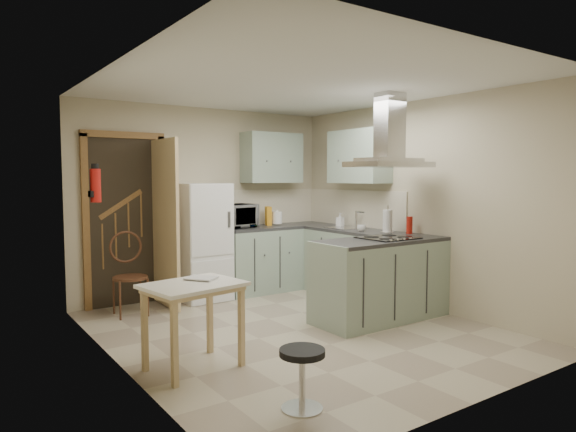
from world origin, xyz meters
TOP-DOWN VIEW (x-y plane):
  - floor at (0.00, 0.00)m, footprint 4.20×4.20m
  - ceiling at (0.00, 0.00)m, footprint 4.20×4.20m
  - back_wall at (0.00, 2.10)m, footprint 3.60×0.00m
  - left_wall at (-1.80, 0.00)m, footprint 0.00×4.20m
  - right_wall at (1.80, 0.00)m, footprint 0.00×4.20m
  - doorway at (-1.10, 2.07)m, footprint 1.10×0.12m
  - fridge at (-0.20, 1.80)m, footprint 0.60×0.60m
  - counter_back at (0.66, 1.80)m, footprint 1.08×0.60m
  - counter_right at (1.50, 1.12)m, footprint 0.60×1.95m
  - splashback at (0.96, 2.09)m, footprint 1.68×0.02m
  - wall_cabinet_back at (0.95, 1.93)m, footprint 0.85×0.35m
  - wall_cabinet_right at (1.62, 0.85)m, footprint 0.35×0.90m
  - peninsula at (1.02, -0.18)m, footprint 1.55×0.65m
  - hob at (1.12, -0.18)m, footprint 0.58×0.50m
  - extractor_hood at (1.12, -0.18)m, footprint 0.90×0.55m
  - sink at (1.50, 0.95)m, footprint 0.45×0.40m
  - fire_extinguisher at (-1.74, 0.90)m, footprint 0.10×0.10m
  - drop_leaf_table at (-1.31, -0.36)m, footprint 0.84×0.69m
  - bentwood_chair at (-1.21, 1.57)m, footprint 0.41×0.41m
  - stool at (-1.02, -1.47)m, footprint 0.38×0.38m
  - microwave at (0.28, 1.83)m, footprint 0.62×0.46m
  - kettle at (0.97, 1.83)m, footprint 0.19×0.19m
  - cereal_box at (0.86, 1.89)m, footprint 0.13×0.19m
  - soap_bottle at (1.57, 1.16)m, footprint 0.10×0.10m
  - paper_towel at (1.53, 0.23)m, footprint 0.14×0.14m
  - cup at (1.36, 0.51)m, footprint 0.12×0.12m
  - red_bottle at (1.67, 0.00)m, footprint 0.08×0.08m
  - book at (-1.26, -0.31)m, footprint 0.29×0.31m

SIDE VIEW (x-z plane):
  - floor at x=0.00m, z-range 0.00..0.00m
  - stool at x=-1.02m, z-range 0.00..0.42m
  - drop_leaf_table at x=-1.31m, z-range 0.00..0.71m
  - bentwood_chair at x=-1.21m, z-range 0.00..0.87m
  - counter_back at x=0.66m, z-range 0.00..0.90m
  - counter_right at x=1.50m, z-range 0.00..0.90m
  - peninsula at x=1.02m, z-range 0.00..0.90m
  - fridge at x=-0.20m, z-range 0.00..1.50m
  - book at x=-1.26m, z-range 0.71..0.83m
  - sink at x=1.50m, z-range 0.90..0.91m
  - hob at x=1.12m, z-range 0.90..0.91m
  - cup at x=1.36m, z-range 0.90..0.98m
  - soap_bottle at x=1.57m, z-range 0.90..1.09m
  - red_bottle at x=1.67m, z-range 0.90..1.11m
  - kettle at x=0.97m, z-range 0.90..1.11m
  - cereal_box at x=0.86m, z-range 0.90..1.16m
  - paper_towel at x=1.53m, z-range 0.90..1.19m
  - doorway at x=-1.10m, z-range 0.00..2.10m
  - microwave at x=0.28m, z-range 0.90..1.22m
  - splashback at x=0.96m, z-range 0.90..1.40m
  - back_wall at x=0.00m, z-range -0.55..3.05m
  - left_wall at x=-1.80m, z-range -0.85..3.35m
  - right_wall at x=1.80m, z-range -0.85..3.35m
  - fire_extinguisher at x=-1.74m, z-range 1.34..1.66m
  - extractor_hood at x=1.12m, z-range 1.67..1.77m
  - wall_cabinet_back at x=0.95m, z-range 1.50..2.20m
  - wall_cabinet_right at x=1.62m, z-range 1.50..2.20m
  - ceiling at x=0.00m, z-range 2.50..2.50m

